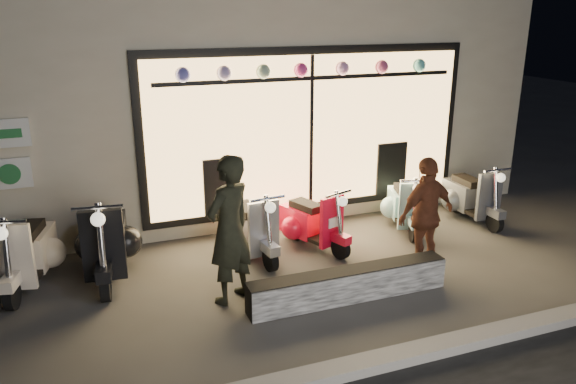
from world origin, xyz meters
name	(u,v)px	position (x,y,z in m)	size (l,w,h in m)	color
ground	(310,280)	(0.00, 0.00, 0.00)	(40.00, 40.00, 0.00)	#383533
kerb	(387,360)	(0.00, -2.00, 0.06)	(40.00, 0.25, 0.12)	slate
shop_building	(215,78)	(0.00, 4.98, 2.10)	(10.20, 6.23, 4.20)	beige
graffiti_barrier	(349,285)	(0.23, -0.65, 0.20)	(2.57, 0.28, 0.40)	black
scooter_silver	(249,226)	(-0.50, 1.16, 0.40)	(0.55, 1.40, 1.00)	black
scooter_red	(308,221)	(0.42, 1.10, 0.38)	(0.72, 1.31, 0.94)	black
scooter_black	(107,240)	(-2.46, 1.20, 0.46)	(0.63, 1.63, 1.16)	black
scooter_cream	(29,250)	(-3.44, 1.29, 0.42)	(0.70, 1.48, 1.05)	black
scooter_blue	(404,204)	(2.19, 1.25, 0.38)	(0.70, 1.31, 0.94)	black
scooter_grey	(468,195)	(3.42, 1.22, 0.40)	(0.44, 1.37, 0.99)	black
man	(229,230)	(-1.11, -0.14, 0.92)	(0.67, 0.44, 1.84)	black
woman	(426,215)	(1.57, -0.23, 0.79)	(0.93, 0.39, 1.59)	brown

